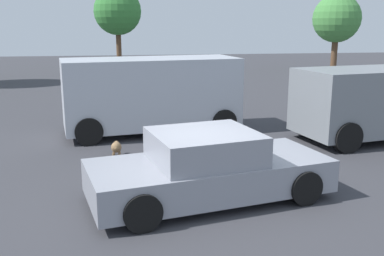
% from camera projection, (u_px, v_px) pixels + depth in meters
% --- Properties ---
extents(ground_plane, '(80.00, 80.00, 0.00)m').
position_uv_depth(ground_plane, '(197.00, 198.00, 8.33)').
color(ground_plane, '#38383D').
extents(sedan_foreground, '(4.70, 2.68, 1.30)m').
position_uv_depth(sedan_foreground, '(208.00, 168.00, 8.17)').
color(sedan_foreground, gray).
rests_on(sedan_foreground, ground_plane).
extents(dog, '(0.26, 0.70, 0.42)m').
position_uv_depth(dog, '(116.00, 147.00, 10.82)').
color(dog, olive).
rests_on(dog, ground_plane).
extents(van_white, '(5.35, 2.79, 2.23)m').
position_uv_depth(van_white, '(152.00, 93.00, 13.17)').
color(van_white, '#B2B7C1').
rests_on(van_white, ground_plane).
extents(suv_dark, '(5.04, 2.84, 2.01)m').
position_uv_depth(suv_dark, '(380.00, 100.00, 12.47)').
color(suv_dark, gray).
rests_on(suv_dark, ground_plane).
extents(tree_back_left, '(3.39, 3.39, 5.81)m').
position_uv_depth(tree_back_left, '(118.00, 12.00, 31.67)').
color(tree_back_left, brown).
rests_on(tree_back_left, ground_plane).
extents(tree_back_center, '(3.25, 3.25, 5.21)m').
position_uv_depth(tree_back_center, '(337.00, 19.00, 30.05)').
color(tree_back_center, brown).
rests_on(tree_back_center, ground_plane).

